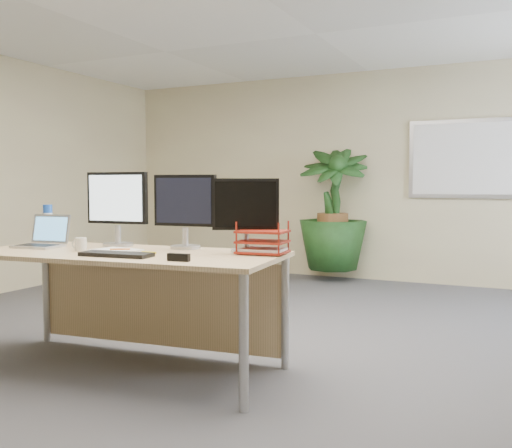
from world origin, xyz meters
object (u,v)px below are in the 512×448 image
at_px(floor_plant, 333,223).
at_px(monitor_right, 185,206).
at_px(monitor_left, 117,204).
at_px(laptop, 44,239).
at_px(desk, 136,275).

relative_size(floor_plant, monitor_right, 2.92).
xyz_separation_m(monitor_left, laptop, (-0.46, -0.26, -0.25)).
bearing_deg(laptop, floor_plant, 77.65).
xyz_separation_m(floor_plant, monitor_left, (-0.42, -3.75, 0.35)).
xyz_separation_m(desk, floor_plant, (0.14, 3.90, 0.12)).
bearing_deg(floor_plant, monitor_left, -96.33).
bearing_deg(monitor_left, monitor_right, 7.80).
height_order(desk, monitor_left, monitor_left).
xyz_separation_m(desk, laptop, (-0.73, -0.11, 0.23)).
bearing_deg(floor_plant, monitor_right, -88.22).
xyz_separation_m(floor_plant, laptop, (-0.88, -4.01, 0.11)).
bearing_deg(desk, floor_plant, 87.87).
distance_m(floor_plant, laptop, 4.10).
xyz_separation_m(floor_plant, monitor_right, (0.11, -3.68, 0.34)).
height_order(floor_plant, laptop, floor_plant).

